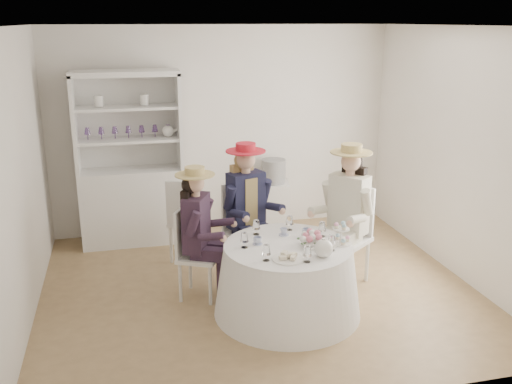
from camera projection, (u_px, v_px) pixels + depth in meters
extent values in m
plane|color=olive|center=(258.00, 288.00, 6.09)|extent=(4.50, 4.50, 0.00)
plane|color=white|center=(259.00, 26.00, 5.31)|extent=(4.50, 4.50, 0.00)
plane|color=silver|center=(223.00, 130.00, 7.56)|extent=(4.50, 0.00, 4.50)
plane|color=silver|center=(329.00, 237.00, 3.84)|extent=(4.50, 0.00, 4.50)
plane|color=silver|center=(19.00, 180.00, 5.19)|extent=(0.00, 4.50, 4.50)
plane|color=silver|center=(459.00, 154.00, 6.20)|extent=(0.00, 4.50, 4.50)
cone|color=white|center=(287.00, 280.00, 5.51)|extent=(1.43, 1.43, 0.68)
cylinder|color=white|center=(288.00, 246.00, 5.41)|extent=(1.23, 1.23, 0.02)
cube|color=silver|center=(133.00, 206.00, 7.25)|extent=(1.37, 0.92, 0.97)
cube|color=silver|center=(127.00, 119.00, 7.14)|extent=(1.21, 0.51, 1.18)
cube|color=silver|center=(124.00, 73.00, 6.77)|extent=(1.37, 0.92, 0.06)
cube|color=silver|center=(75.00, 124.00, 6.80)|extent=(0.22, 0.47, 1.18)
cube|color=silver|center=(179.00, 120.00, 7.08)|extent=(0.22, 0.47, 1.18)
cube|color=silver|center=(129.00, 140.00, 7.01)|extent=(1.27, 0.84, 0.03)
cube|color=silver|center=(127.00, 107.00, 6.89)|extent=(1.27, 0.84, 0.03)
sphere|color=white|center=(168.00, 131.00, 7.09)|extent=(0.15, 0.15, 0.15)
cube|color=silver|center=(273.00, 206.00, 7.77)|extent=(0.50, 0.50, 0.65)
cylinder|color=black|center=(274.00, 171.00, 7.63)|extent=(0.41, 0.41, 0.32)
cube|color=silver|center=(199.00, 257.00, 5.80)|extent=(0.52, 0.52, 0.04)
cylinder|color=silver|center=(210.00, 285.00, 5.68)|extent=(0.04, 0.04, 0.43)
cylinder|color=silver|center=(219.00, 272.00, 5.98)|extent=(0.04, 0.04, 0.43)
cylinder|color=silver|center=(180.00, 282.00, 5.75)|extent=(0.04, 0.04, 0.43)
cylinder|color=silver|center=(190.00, 269.00, 6.04)|extent=(0.04, 0.04, 0.43)
cube|color=silver|center=(182.00, 231.00, 5.76)|extent=(0.19, 0.35, 0.49)
cube|color=black|center=(196.00, 223.00, 5.70)|extent=(0.33, 0.40, 0.57)
cube|color=black|center=(208.00, 254.00, 5.67)|extent=(0.36, 0.26, 0.12)
cylinder|color=black|center=(222.00, 282.00, 5.73)|extent=(0.10, 0.10, 0.45)
cylinder|color=black|center=(193.00, 224.00, 5.48)|extent=(0.19, 0.15, 0.27)
cube|color=black|center=(213.00, 247.00, 5.83)|extent=(0.36, 0.26, 0.12)
cylinder|color=black|center=(226.00, 275.00, 5.89)|extent=(0.10, 0.10, 0.45)
cylinder|color=black|center=(206.00, 210.00, 5.86)|extent=(0.19, 0.15, 0.27)
cylinder|color=#D8A889|center=(195.00, 194.00, 5.61)|extent=(0.09, 0.09, 0.08)
sphere|color=#D8A889|center=(195.00, 183.00, 5.58)|extent=(0.19, 0.19, 0.19)
sphere|color=black|center=(191.00, 185.00, 5.59)|extent=(0.19, 0.19, 0.19)
cube|color=black|center=(188.00, 207.00, 5.66)|extent=(0.17, 0.25, 0.37)
cylinder|color=tan|center=(195.00, 175.00, 5.55)|extent=(0.39, 0.39, 0.01)
cylinder|color=tan|center=(195.00, 171.00, 5.54)|extent=(0.20, 0.20, 0.08)
cube|color=silver|center=(247.00, 235.00, 6.28)|extent=(0.54, 0.54, 0.04)
cylinder|color=silver|center=(242.00, 264.00, 6.13)|extent=(0.04, 0.04, 0.47)
cylinder|color=silver|center=(268.00, 257.00, 6.31)|extent=(0.04, 0.04, 0.47)
cylinder|color=silver|center=(226.00, 253.00, 6.40)|extent=(0.04, 0.04, 0.47)
cylinder|color=silver|center=(252.00, 247.00, 6.58)|extent=(0.04, 0.04, 0.47)
cube|color=silver|center=(238.00, 205.00, 6.36)|extent=(0.39, 0.16, 0.53)
cube|color=#1A1B35|center=(246.00, 200.00, 6.19)|extent=(0.43, 0.33, 0.62)
cube|color=tan|center=(246.00, 200.00, 6.19)|extent=(0.22, 0.27, 0.53)
cube|color=#1A1B35|center=(246.00, 233.00, 6.11)|extent=(0.25, 0.39, 0.13)
cylinder|color=#1A1B35|center=(253.00, 265.00, 6.08)|extent=(0.11, 0.11, 0.49)
cylinder|color=#1A1B35|center=(230.00, 198.00, 6.02)|extent=(0.15, 0.21, 0.29)
cube|color=#1A1B35|center=(261.00, 229.00, 6.21)|extent=(0.25, 0.39, 0.13)
cylinder|color=#1A1B35|center=(268.00, 261.00, 6.18)|extent=(0.11, 0.11, 0.49)
cylinder|color=#1A1B35|center=(265.00, 191.00, 6.24)|extent=(0.15, 0.21, 0.29)
cylinder|color=#D8A889|center=(246.00, 171.00, 6.09)|extent=(0.10, 0.10, 0.09)
sphere|color=#D8A889|center=(246.00, 160.00, 6.06)|extent=(0.20, 0.20, 0.20)
sphere|color=tan|center=(243.00, 160.00, 6.10)|extent=(0.20, 0.20, 0.20)
cube|color=tan|center=(242.00, 182.00, 6.20)|extent=(0.27, 0.17, 0.41)
cylinder|color=red|center=(246.00, 151.00, 6.03)|extent=(0.43, 0.43, 0.01)
cylinder|color=red|center=(246.00, 147.00, 6.02)|extent=(0.21, 0.21, 0.09)
cube|color=silver|center=(346.00, 240.00, 6.11)|extent=(0.61, 0.61, 0.04)
cylinder|color=silver|center=(323.00, 263.00, 6.15)|extent=(0.04, 0.04, 0.48)
cylinder|color=silver|center=(351.00, 271.00, 5.94)|extent=(0.04, 0.04, 0.48)
cylinder|color=silver|center=(339.00, 253.00, 6.41)|extent=(0.04, 0.04, 0.48)
cylinder|color=silver|center=(367.00, 261.00, 6.20)|extent=(0.04, 0.04, 0.48)
cube|color=silver|center=(356.00, 209.00, 6.17)|extent=(0.28, 0.35, 0.55)
cube|color=beige|center=(349.00, 204.00, 6.01)|extent=(0.41, 0.44, 0.63)
cube|color=beige|center=(332.00, 234.00, 6.04)|extent=(0.38, 0.34, 0.13)
cylinder|color=beige|center=(323.00, 267.00, 6.02)|extent=(0.11, 0.11, 0.50)
cylinder|color=beige|center=(329.00, 194.00, 6.09)|extent=(0.21, 0.19, 0.30)
cube|color=beige|center=(348.00, 238.00, 5.92)|extent=(0.38, 0.34, 0.13)
cylinder|color=beige|center=(339.00, 272.00, 5.91)|extent=(0.11, 0.11, 0.50)
cylinder|color=beige|center=(366.00, 202.00, 5.82)|extent=(0.21, 0.19, 0.30)
cylinder|color=#D8A889|center=(350.00, 173.00, 5.91)|extent=(0.10, 0.10, 0.09)
sphere|color=#D8A889|center=(351.00, 162.00, 5.87)|extent=(0.21, 0.21, 0.21)
sphere|color=black|center=(353.00, 162.00, 5.91)|extent=(0.21, 0.21, 0.21)
cube|color=black|center=(354.00, 185.00, 6.02)|extent=(0.23, 0.26, 0.41)
cylinder|color=tan|center=(351.00, 152.00, 5.84)|extent=(0.44, 0.44, 0.01)
cylinder|color=tan|center=(352.00, 148.00, 5.83)|extent=(0.22, 0.22, 0.09)
cube|color=silver|center=(187.00, 221.00, 6.76)|extent=(0.51, 0.51, 0.04)
cylinder|color=silver|center=(203.00, 235.00, 6.99)|extent=(0.04, 0.04, 0.46)
cylinder|color=silver|center=(176.00, 234.00, 7.00)|extent=(0.04, 0.04, 0.46)
cylinder|color=silver|center=(199.00, 245.00, 6.67)|extent=(0.04, 0.04, 0.46)
cylinder|color=silver|center=(171.00, 244.00, 6.68)|extent=(0.04, 0.04, 0.46)
cube|color=silver|center=(183.00, 203.00, 6.50)|extent=(0.39, 0.14, 0.52)
imported|color=white|center=(258.00, 241.00, 5.41)|extent=(0.09, 0.09, 0.07)
imported|color=white|center=(284.00, 232.00, 5.64)|extent=(0.09, 0.09, 0.07)
imported|color=white|center=(307.00, 233.00, 5.61)|extent=(0.11, 0.11, 0.07)
imported|color=white|center=(312.00, 244.00, 5.36)|extent=(0.24, 0.24, 0.05)
sphere|color=pink|center=(316.00, 236.00, 5.40)|extent=(0.07, 0.07, 0.07)
sphere|color=white|center=(313.00, 235.00, 5.43)|extent=(0.07, 0.07, 0.07)
sphere|color=pink|center=(309.00, 234.00, 5.44)|extent=(0.07, 0.07, 0.07)
sphere|color=white|center=(306.00, 235.00, 5.43)|extent=(0.07, 0.07, 0.07)
sphere|color=pink|center=(304.00, 236.00, 5.39)|extent=(0.07, 0.07, 0.07)
sphere|color=white|center=(305.00, 238.00, 5.36)|extent=(0.07, 0.07, 0.07)
sphere|color=pink|center=(309.00, 239.00, 5.33)|extent=(0.07, 0.07, 0.07)
sphere|color=white|center=(313.00, 238.00, 5.34)|extent=(0.07, 0.07, 0.07)
sphere|color=pink|center=(316.00, 237.00, 5.36)|extent=(0.07, 0.07, 0.07)
sphere|color=white|center=(324.00, 248.00, 5.13)|extent=(0.17, 0.17, 0.17)
cylinder|color=white|center=(335.00, 246.00, 5.15)|extent=(0.10, 0.03, 0.08)
cylinder|color=white|center=(324.00, 239.00, 5.11)|extent=(0.04, 0.04, 0.02)
cylinder|color=white|center=(288.00, 259.00, 5.08)|extent=(0.28, 0.28, 0.01)
cube|color=beige|center=(283.00, 258.00, 5.04)|extent=(0.07, 0.04, 0.03)
cube|color=beige|center=(288.00, 255.00, 5.07)|extent=(0.07, 0.06, 0.03)
cube|color=beige|center=(293.00, 255.00, 5.10)|extent=(0.08, 0.07, 0.03)
cube|color=beige|center=(284.00, 253.00, 5.10)|extent=(0.08, 0.08, 0.03)
cube|color=beige|center=(293.00, 258.00, 5.04)|extent=(0.07, 0.08, 0.03)
cylinder|color=white|center=(340.00, 243.00, 5.45)|extent=(0.22, 0.22, 0.01)
cylinder|color=white|center=(341.00, 236.00, 5.43)|extent=(0.02, 0.02, 0.14)
cylinder|color=white|center=(341.00, 229.00, 5.41)|extent=(0.16, 0.16, 0.01)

